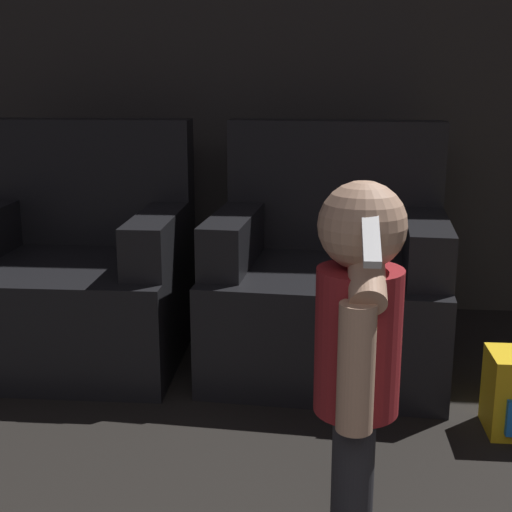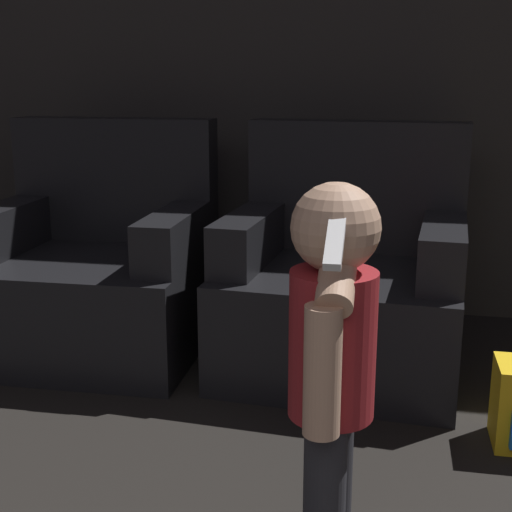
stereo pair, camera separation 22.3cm
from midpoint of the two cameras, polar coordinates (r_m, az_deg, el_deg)
wall_back at (r=3.53m, az=7.72°, el=16.53°), size 8.40×0.05×2.60m
armchair_left at (r=3.10m, az=-10.61°, el=-1.37°), size 0.92×0.83×0.97m
armchair_right at (r=2.89m, az=9.28°, el=-2.44°), size 0.97×0.89×0.97m
person_toddler at (r=1.67m, az=9.95°, el=-7.14°), size 0.20×0.36×0.92m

